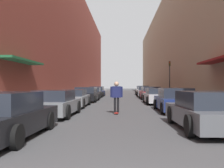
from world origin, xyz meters
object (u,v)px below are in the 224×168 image
at_px(parked_car_left_4, 93,93).
at_px(traffic_light, 170,76).
at_px(parked_car_right_0, 207,111).
at_px(parked_car_left_3, 87,95).
at_px(parked_car_right_3, 150,93).
at_px(parked_car_right_2, 157,96).
at_px(parked_car_right_1, 174,100).
at_px(parked_car_right_5, 142,91).
at_px(parked_car_left_1, 56,104).
at_px(parked_car_left_2, 74,98).
at_px(parked_car_left_5, 97,92).
at_px(parked_car_left_0, 5,116).
at_px(skateboarder, 116,94).
at_px(parked_car_right_4, 145,92).

distance_m(parked_car_left_4, traffic_light, 8.82).
distance_m(parked_car_left_4, parked_car_right_0, 20.51).
bearing_deg(parked_car_left_3, parked_car_right_3, 31.19).
xyz_separation_m(parked_car_left_4, parked_car_right_2, (6.13, -7.84, 0.00)).
relative_size(parked_car_right_1, traffic_light, 1.23).
height_order(parked_car_right_5, traffic_light, traffic_light).
relative_size(parked_car_left_1, parked_car_left_2, 0.91).
bearing_deg(traffic_light, parked_car_left_1, -121.52).
bearing_deg(parked_car_right_0, parked_car_right_1, 88.99).
bearing_deg(parked_car_left_4, parked_car_right_1, -65.42).
bearing_deg(parked_car_left_5, parked_car_left_2, -89.80).
distance_m(parked_car_right_3, parked_car_right_5, 11.38).
bearing_deg(parked_car_right_1, parked_car_left_3, 126.85).
relative_size(parked_car_left_1, parked_car_left_4, 0.88).
bearing_deg(parked_car_left_4, parked_car_right_2, -51.95).
distance_m(parked_car_left_0, parked_car_right_2, 14.65).
height_order(parked_car_left_5, parked_car_right_0, parked_car_left_5).
xyz_separation_m(parked_car_right_0, parked_car_right_2, (-0.06, 11.72, -0.01)).
bearing_deg(parked_car_right_3, parked_car_left_1, -113.10).
relative_size(parked_car_right_0, traffic_light, 1.20).
bearing_deg(parked_car_right_3, traffic_light, -42.93).
bearing_deg(skateboarder, parked_car_right_5, 82.35).
bearing_deg(parked_car_left_1, parked_car_right_0, -29.08).
xyz_separation_m(parked_car_right_0, parked_car_right_1, (0.10, 5.78, 0.01)).
relative_size(parked_car_right_2, traffic_light, 1.28).
xyz_separation_m(parked_car_right_0, traffic_light, (1.79, 16.27, 1.78)).
bearing_deg(parked_car_left_5, parked_car_left_4, -89.10).
bearing_deg(parked_car_right_2, traffic_light, 67.87).
relative_size(parked_car_left_1, parked_car_right_0, 0.94).
bearing_deg(parked_car_left_2, parked_car_right_1, -23.50).
bearing_deg(parked_car_left_3, parked_car_left_2, -90.84).
bearing_deg(parked_car_left_5, parked_car_left_1, -89.54).
height_order(parked_car_right_0, parked_car_right_2, parked_car_right_0).
distance_m(parked_car_left_2, parked_car_right_4, 16.18).
bearing_deg(parked_car_right_2, parked_car_right_3, 88.78).
xyz_separation_m(parked_car_right_3, skateboarder, (-3.24, -13.36, 0.40)).
height_order(parked_car_left_0, parked_car_left_3, parked_car_left_3).
bearing_deg(parked_car_left_0, parked_car_left_3, 89.70).
bearing_deg(parked_car_right_2, parked_car_left_4, 128.05).
bearing_deg(parked_car_left_2, parked_car_left_0, -90.00).
bearing_deg(parked_car_right_3, parked_car_right_5, 89.59).
distance_m(parked_car_left_1, parked_car_left_2, 5.14).
bearing_deg(parked_car_right_3, parked_car_right_2, -91.22).
bearing_deg(traffic_light, parked_car_right_5, 97.19).
bearing_deg(traffic_light, parked_car_left_4, 157.64).
relative_size(parked_car_left_2, parked_car_right_3, 0.95).
height_order(parked_car_right_2, parked_car_right_5, parked_car_right_5).
height_order(parked_car_left_2, traffic_light, traffic_light).
bearing_deg(parked_car_right_4, skateboarder, -99.41).
relative_size(parked_car_left_1, parked_car_right_3, 0.87).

